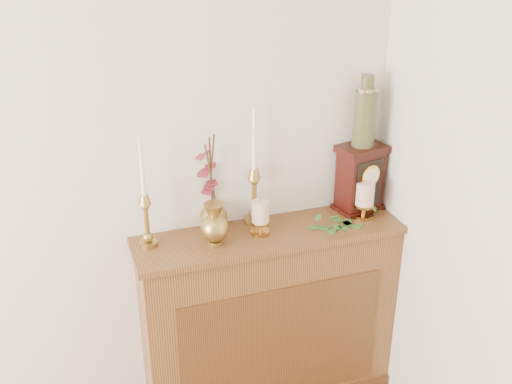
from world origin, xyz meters
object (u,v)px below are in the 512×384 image
object	(u,v)px
candlestick_left	(146,212)
mantel_clock	(360,179)
bud_vase	(215,225)
ginger_jar	(208,184)
candlestick_center	(254,187)
ceramic_vase	(365,115)

from	to	relation	value
candlestick_left	mantel_clock	xyz separation A→B (m)	(1.01, 0.03, -0.00)
candlestick_left	bud_vase	distance (m)	0.29
ginger_jar	mantel_clock	bearing A→B (deg)	-5.40
candlestick_left	bud_vase	world-z (taller)	candlestick_left
bud_vase	mantel_clock	world-z (taller)	mantel_clock
candlestick_left	ginger_jar	bearing A→B (deg)	17.69
candlestick_center	mantel_clock	bearing A→B (deg)	-2.94
candlestick_left	candlestick_center	bearing A→B (deg)	6.10
bud_vase	ginger_jar	distance (m)	0.21
ginger_jar	ceramic_vase	world-z (taller)	ceramic_vase
candlestick_left	bud_vase	size ratio (longest dim) A/B	2.51
ginger_jar	mantel_clock	world-z (taller)	ginger_jar
candlestick_center	ceramic_vase	bearing A→B (deg)	-2.63
mantel_clock	bud_vase	bearing A→B (deg)	176.38
ginger_jar	mantel_clock	size ratio (longest dim) A/B	1.43
ginger_jar	mantel_clock	xyz separation A→B (m)	(0.72, -0.07, -0.05)
candlestick_center	mantel_clock	size ratio (longest dim) A/B	1.70
mantel_clock	ceramic_vase	bearing A→B (deg)	90.00
mantel_clock	ceramic_vase	size ratio (longest dim) A/B	0.98
candlestick_center	candlestick_left	bearing A→B (deg)	-173.90
candlestick_left	ceramic_vase	bearing A→B (deg)	1.66
candlestick_left	mantel_clock	bearing A→B (deg)	1.49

